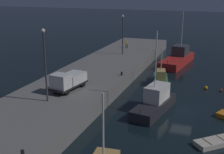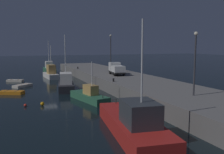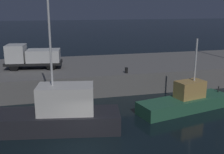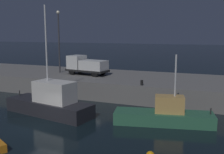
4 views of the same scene
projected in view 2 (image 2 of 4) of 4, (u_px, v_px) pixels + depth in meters
name	position (u px, v px, depth m)	size (l,w,h in m)	color
ground_plane	(49.00, 92.00, 41.58)	(320.00, 320.00, 0.00)	black
pier_quay	(126.00, 82.00, 46.77)	(75.93, 10.78, 2.02)	slate
fishing_trawler_red	(49.00, 69.00, 71.70)	(10.10, 3.01, 9.19)	#2D6647
fishing_boat_blue	(134.00, 123.00, 21.52)	(12.76, 5.27, 9.83)	red
fishing_boat_white	(66.00, 83.00, 43.67)	(8.84, 4.03, 9.66)	#232328
fishing_boat_orange	(51.00, 74.00, 59.59)	(7.79, 2.86, 7.91)	silver
fishing_trawler_green	(89.00, 96.00, 35.04)	(8.17, 3.80, 5.63)	#2D6647
dinghy_orange_near	(15.00, 81.00, 53.58)	(2.71, 3.65, 0.51)	beige
rowboat_white_mid	(22.00, 86.00, 46.84)	(3.66, 3.82, 0.52)	beige
dinghy_red_small	(11.00, 92.00, 40.00)	(3.19, 4.13, 0.55)	orange
mooring_buoy_near	(25.00, 105.00, 31.71)	(0.38, 0.38, 0.38)	red
mooring_buoy_mid	(42.00, 104.00, 32.21)	(0.50, 0.50, 0.50)	orange
lamp_post_west	(111.00, 51.00, 52.65)	(0.44, 0.44, 8.11)	#38383D
lamp_post_east	(195.00, 58.00, 28.26)	(0.44, 0.44, 7.35)	#38383D
utility_truck	(116.00, 69.00, 49.06)	(5.69, 2.84, 2.40)	black
bollard_west	(78.00, 68.00, 61.49)	(0.28, 0.28, 0.54)	black
bollard_central	(113.00, 80.00, 39.84)	(0.28, 0.28, 0.53)	black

